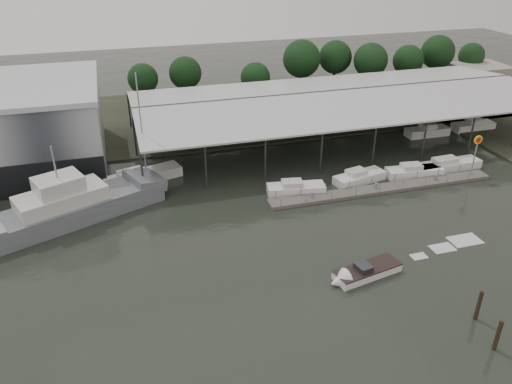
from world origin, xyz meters
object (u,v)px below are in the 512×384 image
object	(u,v)px
shell_fuel_sign	(476,148)
grey_trawler	(75,205)
speedboat_underway	(362,273)
white_sailboat	(142,176)

from	to	relation	value
shell_fuel_sign	grey_trawler	distance (m)	46.50
speedboat_underway	white_sailboat	bearing A→B (deg)	-66.48
shell_fuel_sign	white_sailboat	size ratio (longest dim) A/B	0.41
grey_trawler	white_sailboat	distance (m)	10.14
grey_trawler	speedboat_underway	world-z (taller)	grey_trawler
shell_fuel_sign	white_sailboat	xyz separation A→B (m)	(-38.95, 10.31, -3.27)
white_sailboat	speedboat_underway	distance (m)	29.86
white_sailboat	speedboat_underway	xyz separation A→B (m)	(16.91, -24.61, -0.26)
shell_fuel_sign	grey_trawler	size ratio (longest dim) A/B	0.28
shell_fuel_sign	speedboat_underway	xyz separation A→B (m)	(-22.04, -14.29, -3.53)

